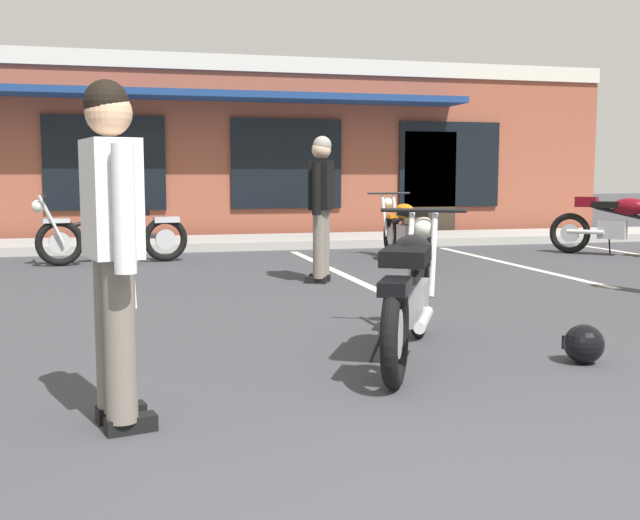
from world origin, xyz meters
TOP-DOWN VIEW (x-y plane):
  - ground_plane at (0.00, 3.63)m, footprint 80.00×80.00m
  - sidewalk_kerb at (0.00, 11.20)m, footprint 22.00×1.80m
  - brick_storefront_building at (0.00, 15.06)m, footprint 16.73×6.26m
  - painted_stall_lines at (-0.00, 7.60)m, footprint 13.02×4.80m
  - motorcycle_foreground_classic at (0.53, 2.77)m, footprint 1.23×1.93m
  - motorcycle_red_sportbike at (-1.51, 9.00)m, footprint 2.10×0.76m
  - motorcycle_black_cruiser at (2.54, 8.16)m, footprint 0.66×2.11m
  - motorcycle_blue_standard at (6.06, 8.10)m, footprint 1.61×1.69m
  - person_in_black_shirt at (-1.36, 1.79)m, footprint 0.34×0.61m
  - person_in_shorts_foreground at (0.86, 6.48)m, footprint 0.39×0.58m
  - helmet_on_pavement at (1.59, 2.36)m, footprint 0.26×0.26m

SIDE VIEW (x-z plane):
  - ground_plane at x=0.00m, z-range 0.00..0.00m
  - painted_stall_lines at x=0.00m, z-range 0.00..0.01m
  - sidewalk_kerb at x=0.00m, z-range 0.00..0.14m
  - helmet_on_pavement at x=1.59m, z-range 0.00..0.26m
  - motorcycle_foreground_classic at x=0.53m, z-range -0.03..0.95m
  - motorcycle_red_sportbike at x=-1.51m, z-range -0.03..0.95m
  - motorcycle_black_cruiser at x=2.54m, z-range -0.03..0.95m
  - motorcycle_blue_standard at x=6.06m, z-range 0.04..1.02m
  - person_in_black_shirt at x=-1.36m, z-range 0.11..1.79m
  - person_in_shorts_foreground at x=0.86m, z-range 0.11..1.79m
  - brick_storefront_building at x=0.00m, z-range 0.00..3.46m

